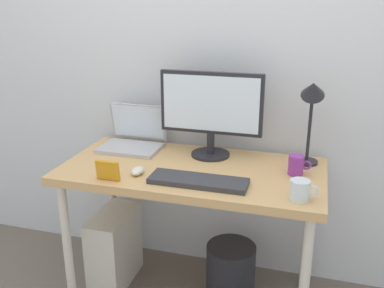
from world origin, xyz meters
name	(u,v)px	position (x,y,z in m)	size (l,w,h in m)	color
back_wall	(212,44)	(0.00, 0.37, 1.30)	(4.40, 0.04, 2.60)	silver
desk	(192,181)	(0.00, 0.00, 0.67)	(1.26, 0.63, 0.75)	tan
monitor	(211,109)	(0.05, 0.18, 1.00)	(0.52, 0.20, 0.44)	#232328
laptop	(134,137)	(-0.39, 0.20, 0.81)	(0.32, 0.26, 0.23)	#B2B2B7
desk_lamp	(312,103)	(0.53, 0.18, 1.06)	(0.11, 0.16, 0.45)	#232328
keyboard	(198,181)	(0.08, -0.17, 0.76)	(0.44, 0.14, 0.02)	#333338
mouse	(138,171)	(-0.22, -0.15, 0.76)	(0.06, 0.09, 0.03)	silver
coffee_mug	(296,165)	(0.49, 0.05, 0.79)	(0.11, 0.07, 0.09)	purple
glass_cup	(300,190)	(0.52, -0.22, 0.79)	(0.12, 0.08, 0.09)	silver
photo_frame	(108,170)	(-0.32, -0.25, 0.80)	(0.11, 0.02, 0.09)	orange
computer_tower	(115,248)	(-0.45, 0.01, 0.21)	(0.18, 0.36, 0.42)	silver
wastebasket	(231,271)	(0.20, 0.06, 0.15)	(0.26, 0.26, 0.30)	#232328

